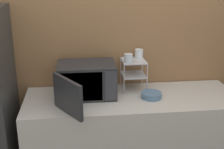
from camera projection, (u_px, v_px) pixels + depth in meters
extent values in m
cube|color=olive|center=(126.00, 45.00, 3.11)|extent=(8.00, 0.06, 2.60)
cube|color=#B7B2A8|center=(131.00, 139.00, 3.03)|extent=(1.98, 0.70, 0.90)
cube|color=#262628|center=(87.00, 80.00, 2.88)|extent=(0.53, 0.37, 0.31)
cube|color=#B7B2A8|center=(81.00, 87.00, 2.70)|extent=(0.38, 0.01, 0.27)
cube|color=#333338|center=(111.00, 86.00, 2.72)|extent=(0.10, 0.01, 0.27)
cube|color=#262628|center=(68.00, 96.00, 2.52)|extent=(0.24, 0.37, 0.30)
cylinder|color=#B2B2B7|center=(124.00, 79.00, 2.91)|extent=(0.01, 0.01, 0.29)
cylinder|color=#B2B2B7|center=(147.00, 78.00, 2.93)|extent=(0.01, 0.01, 0.29)
cylinder|color=#B2B2B7|center=(120.00, 71.00, 3.13)|extent=(0.01, 0.01, 0.29)
cylinder|color=#B2B2B7|center=(142.00, 70.00, 3.15)|extent=(0.01, 0.01, 0.29)
cube|color=#B2B2B7|center=(133.00, 75.00, 3.03)|extent=(0.22, 0.24, 0.01)
cube|color=#B2B2B7|center=(134.00, 61.00, 2.98)|extent=(0.22, 0.24, 0.01)
cylinder|color=silver|center=(128.00, 58.00, 2.89)|extent=(0.08, 0.08, 0.09)
cylinder|color=silver|center=(139.00, 54.00, 3.05)|extent=(0.08, 0.08, 0.09)
cylinder|color=slate|center=(151.00, 97.00, 2.87)|extent=(0.10, 0.10, 0.01)
cylinder|color=slate|center=(151.00, 95.00, 2.86)|extent=(0.19, 0.19, 0.05)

